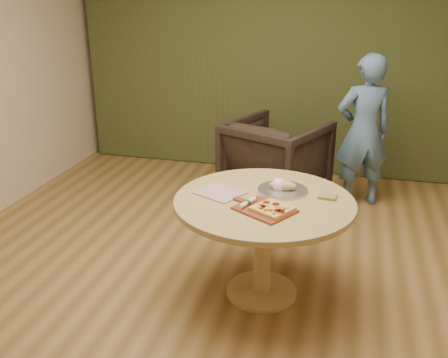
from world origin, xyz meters
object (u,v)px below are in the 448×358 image
pedestal_table (264,218)px  cutlery_roll (248,203)px  bread_roll (282,185)px  person_standing (363,132)px  serving_tray (283,190)px  pizza_paddle (263,209)px  flatbread_pizza (273,209)px  armchair (276,155)px

pedestal_table → cutlery_roll: bearing=-119.1°
cutlery_roll → bread_roll: bread_roll is taller
person_standing → bread_roll: bearing=51.3°
serving_tray → bread_roll: bearing=-180.0°
pedestal_table → pizza_paddle: bearing=-81.5°
bread_roll → person_standing: (0.57, 1.69, -0.03)m
cutlery_roll → bread_roll: size_ratio=0.99×
serving_tray → flatbread_pizza: bearing=-91.7°
pizza_paddle → armchair: armchair is taller
flatbread_pizza → bread_roll: bearing=89.7°
bread_roll → armchair: (-0.28, 1.65, -0.33)m
cutlery_roll → bread_roll: 0.37m
bread_roll → person_standing: size_ratio=0.13×
armchair → bread_roll: bearing=123.9°
pizza_paddle → bread_roll: bread_roll is taller
pedestal_table → flatbread_pizza: (0.09, -0.20, 0.17)m
flatbread_pizza → cutlery_roll: (-0.17, 0.05, 0.00)m
pizza_paddle → armchair: 2.04m
serving_tray → person_standing: size_ratio=0.23×
armchair → person_standing: size_ratio=0.60×
flatbread_pizza → serving_tray: flatbread_pizza is taller
serving_tray → bread_roll: (-0.01, -0.00, 0.04)m
pizza_paddle → bread_roll: 0.36m
pedestal_table → serving_tray: 0.25m
pedestal_table → armchair: bearing=96.0°
serving_tray → pedestal_table: bearing=-119.8°
bread_roll → armchair: bearing=99.8°
pedestal_table → serving_tray: (0.10, 0.17, 0.15)m
bread_roll → person_standing: 1.79m
serving_tray → bread_roll: size_ratio=1.84×
pedestal_table → pizza_paddle: 0.23m
cutlery_roll → armchair: armchair is taller
serving_tray → armchair: size_ratio=0.38×
pizza_paddle → bread_roll: size_ratio=2.41×
pedestal_table → armchair: size_ratio=1.34×
flatbread_pizza → serving_tray: 0.38m
cutlery_roll → person_standing: person_standing is taller
flatbread_pizza → pedestal_table: bearing=114.1°
cutlery_roll → serving_tray: bearing=82.9°
person_standing → cutlery_roll: bearing=49.6°
cutlery_roll → serving_tray: size_ratio=0.54×
armchair → person_standing: 0.91m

